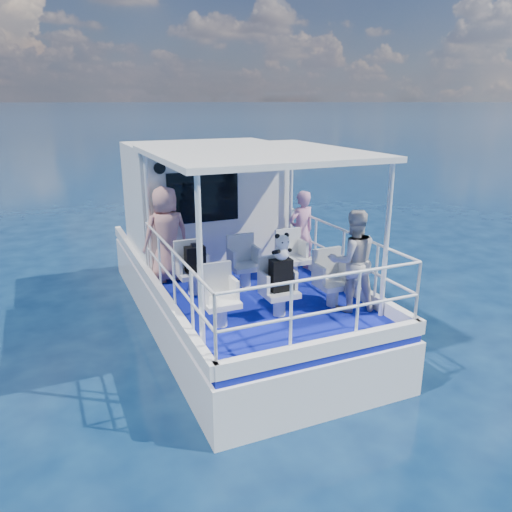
{
  "coord_description": "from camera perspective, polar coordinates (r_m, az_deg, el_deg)",
  "views": [
    {
      "loc": [
        -2.97,
        -7.09,
        3.89
      ],
      "look_at": [
        -0.06,
        -0.4,
        1.61
      ],
      "focal_mm": 35.0,
      "sensor_mm": 36.0,
      "label": 1
    }
  ],
  "objects": [
    {
      "name": "passenger_port_fwd",
      "position": [
        8.59,
        -10.21,
        2.46
      ],
      "size": [
        0.66,
        0.51,
        1.63
      ],
      "primitive_type": "imported",
      "rotation": [
        0.0,
        0.0,
        3.27
      ],
      "color": "#D28E88",
      "rests_on": "deck"
    },
    {
      "name": "compact_camera",
      "position": [
        7.87,
        -7.09,
        1.25
      ],
      "size": [
        0.1,
        0.06,
        0.06
      ],
      "primitive_type": "cube",
      "color": "black",
      "rests_on": "backpack_port"
    },
    {
      "name": "seat_center_aft",
      "position": [
        7.25,
        2.68,
        -5.35
      ],
      "size": [
        0.48,
        0.46,
        0.38
      ],
      "primitive_type": "cube",
      "color": "silver",
      "rests_on": "deck"
    },
    {
      "name": "backpack_center",
      "position": [
        7.1,
        2.85,
        -2.2
      ],
      "size": [
        0.31,
        0.18,
        0.47
      ],
      "primitive_type": "cube",
      "color": "black",
      "rests_on": "seat_center_aft"
    },
    {
      "name": "railings",
      "position": [
        7.58,
        0.97,
        -1.78
      ],
      "size": [
        2.84,
        3.59,
        1.0
      ],
      "primitive_type": null,
      "color": "white",
      "rests_on": "deck"
    },
    {
      "name": "seat_stbd_fwd",
      "position": [
        8.72,
        4.25,
        -1.4
      ],
      "size": [
        0.48,
        0.46,
        0.38
      ],
      "primitive_type": "cube",
      "color": "silver",
      "rests_on": "deck"
    },
    {
      "name": "passenger_stbd_aft",
      "position": [
        7.39,
        10.98,
        -0.52
      ],
      "size": [
        0.85,
        0.73,
        1.52
      ],
      "primitive_type": "imported",
      "rotation": [
        0.0,
        0.0,
        2.91
      ],
      "color": "silver",
      "rests_on": "deck"
    },
    {
      "name": "canopy_posts",
      "position": [
        7.69,
        -0.01,
        3.17
      ],
      "size": [
        2.77,
        2.97,
        2.2
      ],
      "color": "white",
      "rests_on": "deck"
    },
    {
      "name": "passenger_stbd_fwd",
      "position": [
        9.04,
        5.19,
        2.85
      ],
      "size": [
        0.58,
        0.43,
        1.47
      ],
      "primitive_type": "imported",
      "rotation": [
        0.0,
        0.0,
        3.3
      ],
      "color": "pink",
      "rests_on": "deck"
    },
    {
      "name": "seat_center_fwd",
      "position": [
        8.36,
        -1.24,
        -2.19
      ],
      "size": [
        0.48,
        0.46,
        0.38
      ],
      "primitive_type": "cube",
      "color": "silver",
      "rests_on": "deck"
    },
    {
      "name": "hull",
      "position": [
        9.46,
        -3.05,
        -6.93
      ],
      "size": [
        3.0,
        7.0,
        1.6
      ],
      "primitive_type": "cube",
      "color": "white",
      "rests_on": "ground"
    },
    {
      "name": "seat_stbd_aft",
      "position": [
        7.66,
        8.75,
        -4.26
      ],
      "size": [
        0.48,
        0.46,
        0.38
      ],
      "primitive_type": "cube",
      "color": "silver",
      "rests_on": "deck"
    },
    {
      "name": "deck",
      "position": [
        9.14,
        -3.13,
        -2.06
      ],
      "size": [
        2.9,
        6.9,
        0.1
      ],
      "primitive_type": "cube",
      "color": "#091081",
      "rests_on": "hull"
    },
    {
      "name": "ground",
      "position": [
        8.62,
        -0.68,
        -9.45
      ],
      "size": [
        2000.0,
        2000.0,
        0.0
      ],
      "primitive_type": "plane",
      "color": "#071A38",
      "rests_on": "ground"
    },
    {
      "name": "seat_port_aft",
      "position": [
        6.93,
        -4.06,
        -6.49
      ],
      "size": [
        0.48,
        0.46,
        0.38
      ],
      "primitive_type": "cube",
      "color": "silver",
      "rests_on": "deck"
    },
    {
      "name": "canopy",
      "position": [
        7.54,
        -0.16,
        11.68
      ],
      "size": [
        3.0,
        3.2,
        0.08
      ],
      "primitive_type": "cube",
      "color": "white",
      "rests_on": "cabin"
    },
    {
      "name": "cabin",
      "position": [
        10.03,
        -5.86,
        6.44
      ],
      "size": [
        2.85,
        2.0,
        2.2
      ],
      "primitive_type": "cube",
      "color": "white",
      "rests_on": "deck"
    },
    {
      "name": "seat_port_fwd",
      "position": [
        8.08,
        -7.16,
        -3.03
      ],
      "size": [
        0.48,
        0.46,
        0.38
      ],
      "primitive_type": "cube",
      "color": "silver",
      "rests_on": "deck"
    },
    {
      "name": "backpack_port",
      "position": [
        7.95,
        -6.97,
        -0.34
      ],
      "size": [
        0.31,
        0.18,
        0.41
      ],
      "primitive_type": "cube",
      "color": "black",
      "rests_on": "seat_port_fwd"
    },
    {
      "name": "panda",
      "position": [
        6.96,
        2.97,
        1.07
      ],
      "size": [
        0.25,
        0.21,
        0.38
      ],
      "primitive_type": null,
      "color": "white",
      "rests_on": "backpack_center"
    }
  ]
}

